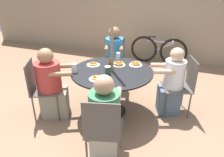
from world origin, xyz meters
name	(u,v)px	position (x,y,z in m)	size (l,w,h in m)	color
ground_plane	(112,111)	(0.00, 0.00, 0.00)	(12.00, 12.00, 0.00)	#8C664C
back_fence	(150,26)	(0.00, 2.74, 0.84)	(10.00, 0.06, 1.69)	gray
patio_table	(112,77)	(0.00, 0.00, 0.63)	(1.25, 1.25, 0.73)	black
umbrella_pole	(112,53)	(0.00, 0.00, 1.02)	(0.04, 0.04, 2.03)	#846B4C
patio_chair_north	(103,128)	(0.29, -1.07, 0.53)	(0.52, 0.52, 0.92)	#514C47
diner_north	(105,120)	(0.24, -0.90, 0.50)	(0.46, 0.55, 1.10)	beige
patio_chair_east	(183,83)	(1.04, 0.38, 0.53)	(0.54, 0.54, 0.92)	#514C47
diner_east	(172,84)	(0.87, 0.32, 0.51)	(0.55, 0.45, 1.10)	slate
patio_chair_south	(115,58)	(-0.34, 1.05, 0.53)	(0.53, 0.53, 0.92)	#514C47
diner_south	(114,60)	(-0.29, 0.89, 0.55)	(0.45, 0.54, 1.19)	#3D3D42
patio_chair_west	(40,86)	(-1.00, -0.48, 0.53)	(0.56, 0.56, 0.92)	#514C47
diner_west	(52,87)	(-0.84, -0.40, 0.50)	(0.61, 0.55, 1.12)	gray
pancake_plate_a	(136,64)	(0.28, 0.32, 0.76)	(0.21, 0.21, 0.06)	white
pancake_plate_b	(93,65)	(-0.35, 0.09, 0.75)	(0.21, 0.21, 0.05)	white
pancake_plate_c	(97,79)	(-0.09, -0.36, 0.75)	(0.21, 0.21, 0.05)	white
pancake_plate_d	(119,64)	(0.03, 0.23, 0.76)	(0.21, 0.21, 0.07)	white
syrup_bottle	(111,64)	(-0.06, 0.10, 0.79)	(0.09, 0.06, 0.15)	#602D0F
coffee_cup	(108,70)	(-0.02, -0.12, 0.79)	(0.09, 0.09, 0.12)	#33513D
drinking_glass_a	(74,68)	(-0.51, -0.24, 0.80)	(0.08, 0.08, 0.14)	silver
drinking_glass_b	(118,56)	(-0.07, 0.49, 0.79)	(0.07, 0.07, 0.12)	silver
bicycle	(158,50)	(0.33, 2.42, 0.34)	(1.39, 0.44, 0.69)	black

